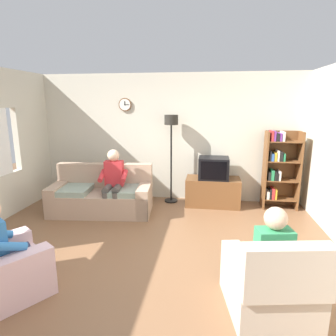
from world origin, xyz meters
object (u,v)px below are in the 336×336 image
object	(u,v)px
tv	(214,168)
bookshelf	(279,168)
floor_lamp	(171,134)
person_on_couch	(113,179)
tv_stand	(213,192)
person_in_left_armchair	(3,243)
couch	(102,196)
person_in_right_armchair	(269,253)
armchair_near_bookshelf	(270,286)

from	to	relation	value
tv	bookshelf	world-z (taller)	bookshelf
floor_lamp	person_on_couch	bearing A→B (deg)	-137.18
floor_lamp	person_on_couch	distance (m)	1.52
tv_stand	person_in_left_armchair	xyz separation A→B (m)	(-2.26, -3.22, 0.32)
couch	tv_stand	size ratio (longest dim) A/B	1.80
tv	person_in_right_armchair	bearing A→B (deg)	-79.87
bookshelf	person_in_right_armchair	size ratio (longest dim) A/B	1.40
bookshelf	person_in_right_armchair	xyz separation A→B (m)	(-0.75, -3.08, -0.22)
tv_stand	armchair_near_bookshelf	xyz separation A→B (m)	(0.55, -3.10, 0.00)
bookshelf	person_in_left_armchair	bearing A→B (deg)	-137.17
floor_lamp	armchair_near_bookshelf	bearing A→B (deg)	-65.86
person_on_couch	person_in_right_armchair	bearing A→B (deg)	-42.80
bookshelf	floor_lamp	distance (m)	2.26
tv_stand	bookshelf	bearing A→B (deg)	3.12
couch	person_in_left_armchair	bearing A→B (deg)	-92.91
couch	tv	xyz separation A→B (m)	(2.13, 0.67, 0.48)
tv_stand	tv	xyz separation A→B (m)	(-0.00, -0.02, 0.51)
person_in_left_armchair	tv_stand	bearing A→B (deg)	54.87
tv_stand	person_in_right_armchair	xyz separation A→B (m)	(0.53, -3.01, 0.32)
armchair_near_bookshelf	person_in_left_armchair	world-z (taller)	person_in_left_armchair
couch	tv_stand	bearing A→B (deg)	17.94
floor_lamp	person_in_right_armchair	world-z (taller)	floor_lamp
tv_stand	person_in_right_armchair	size ratio (longest dim) A/B	0.98
person_in_left_armchair	bookshelf	bearing A→B (deg)	42.83
person_in_left_armchair	person_in_right_armchair	world-z (taller)	same
floor_lamp	person_in_left_armchair	xyz separation A→B (m)	(-1.38, -3.32, -0.85)
floor_lamp	person_in_right_armchair	distance (m)	3.52
couch	person_in_right_armchair	size ratio (longest dim) A/B	1.77
floor_lamp	person_in_left_armchair	distance (m)	3.69
tv_stand	floor_lamp	world-z (taller)	floor_lamp
tv	floor_lamp	size ratio (longest dim) A/B	0.32
person_on_couch	person_in_right_armchair	distance (m)	3.26
floor_lamp	armchair_near_bookshelf	size ratio (longest dim) A/B	1.84
armchair_near_bookshelf	person_on_couch	size ratio (longest dim) A/B	0.81
tv_stand	tv	world-z (taller)	tv
tv_stand	person_in_right_armchair	bearing A→B (deg)	-79.95
armchair_near_bookshelf	person_in_left_armchair	size ratio (longest dim) A/B	0.90
tv	bookshelf	size ratio (longest dim) A/B	0.38
tv	person_in_left_armchair	bearing A→B (deg)	-125.33
couch	tv	world-z (taller)	tv
tv	floor_lamp	xyz separation A→B (m)	(-0.88, 0.12, 0.65)
person_in_left_armchair	person_in_right_armchair	bearing A→B (deg)	4.15
tv_stand	bookshelf	distance (m)	1.39
tv	person_in_right_armchair	world-z (taller)	person_in_right_armchair
tv	person_on_couch	xyz separation A→B (m)	(-1.86, -0.78, -0.10)
floor_lamp	person_on_couch	xyz separation A→B (m)	(-0.97, -0.90, -0.75)
armchair_near_bookshelf	bookshelf	bearing A→B (deg)	76.98
floor_lamp	person_on_couch	world-z (taller)	floor_lamp
floor_lamp	person_in_right_armchair	xyz separation A→B (m)	(1.42, -3.11, -0.85)
tv_stand	person_in_left_armchair	bearing A→B (deg)	-125.13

